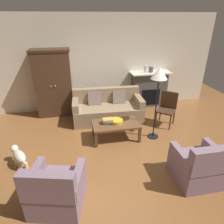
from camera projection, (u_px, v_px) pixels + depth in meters
name	position (u px, v px, depth m)	size (l,w,h in m)	color
ground_plane	(118.00, 151.00, 4.37)	(9.60, 9.60, 0.00)	brown
back_wall	(100.00, 63.00, 6.02)	(7.20, 0.10, 2.80)	silver
fireplace	(149.00, 89.00, 6.42)	(1.26, 0.48, 1.12)	#4C4947
armoire	(54.00, 83.00, 5.67)	(1.06, 0.57, 1.91)	#472D1E
couch	(108.00, 109.00, 5.61)	(1.95, 0.92, 0.86)	#937A5B
coffee_table	(116.00, 125.00, 4.68)	(1.10, 0.60, 0.42)	brown
fruit_bowl	(116.00, 121.00, 4.67)	(0.30, 0.30, 0.08)	gold
book_stack	(108.00, 121.00, 4.63)	(0.27, 0.20, 0.12)	#427A4C
mantel_vase_cream	(145.00, 69.00, 6.09)	(0.10, 0.10, 0.22)	beige
mantel_vase_slate	(151.00, 69.00, 6.13)	(0.14, 0.14, 0.17)	#565B66
armchair_near_left	(56.00, 190.00, 2.99)	(0.93, 0.93, 0.88)	gray
armchair_near_right	(199.00, 166.00, 3.47)	(0.78, 0.77, 0.88)	gray
side_chair_wooden	(167.00, 107.00, 5.29)	(0.62, 0.62, 0.90)	#472D1E
floor_lamp	(159.00, 78.00, 4.25)	(0.36, 0.36, 1.73)	black
dog	(19.00, 156.00, 3.84)	(0.39, 0.51, 0.39)	beige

